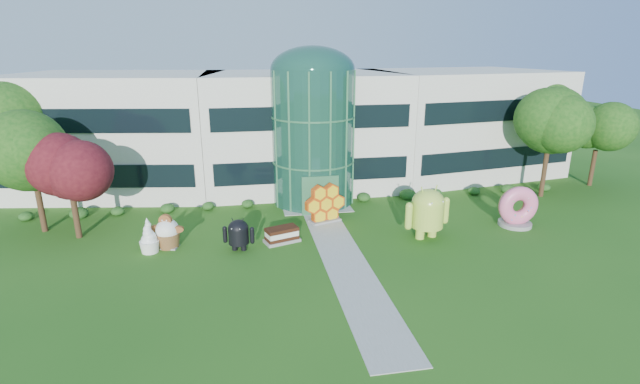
{
  "coord_description": "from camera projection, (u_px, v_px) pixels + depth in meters",
  "views": [
    {
      "loc": [
        -5.42,
        -21.37,
        11.33
      ],
      "look_at": [
        -0.54,
        6.0,
        2.6
      ],
      "focal_mm": 26.0,
      "sensor_mm": 36.0,
      "label": 1
    }
  ],
  "objects": [
    {
      "name": "tree_red",
      "position": [
        72.0,
        191.0,
        27.92
      ],
      "size": [
        4.0,
        4.0,
        6.0
      ],
      "primitive_type": null,
      "color": "#3F0C14",
      "rests_on": "ground"
    },
    {
      "name": "donut",
      "position": [
        517.0,
        206.0,
        30.32
      ],
      "size": [
        2.76,
        1.49,
        2.77
      ],
      "primitive_type": null,
      "rotation": [
        0.0,
        0.0,
        -0.08
      ],
      "color": "#E6578A",
      "rests_on": "ground"
    },
    {
      "name": "android_green",
      "position": [
        428.0,
        209.0,
        28.3
      ],
      "size": [
        3.61,
        2.78,
        3.67
      ],
      "primitive_type": null,
      "rotation": [
        0.0,
        0.0,
        0.21
      ],
      "color": "#B0D143",
      "rests_on": "ground"
    },
    {
      "name": "atrium",
      "position": [
        313.0,
        138.0,
        34.18
      ],
      "size": [
        6.0,
        6.0,
        9.8
      ],
      "primitive_type": "cylinder",
      "color": "#194738",
      "rests_on": "ground"
    },
    {
      "name": "building",
      "position": [
        302.0,
        128.0,
        39.89
      ],
      "size": [
        46.0,
        15.0,
        9.3
      ],
      "primitive_type": null,
      "color": "beige",
      "rests_on": "ground"
    },
    {
      "name": "android_black",
      "position": [
        238.0,
        233.0,
        26.71
      ],
      "size": [
        2.19,
        1.73,
        2.19
      ],
      "primitive_type": null,
      "rotation": [
        0.0,
        0.0,
        -0.26
      ],
      "color": "black",
      "rests_on": "ground"
    },
    {
      "name": "cupcake",
      "position": [
        168.0,
        233.0,
        27.17
      ],
      "size": [
        1.7,
        1.7,
        1.76
      ],
      "primitive_type": null,
      "rotation": [
        0.0,
        0.0,
        0.17
      ],
      "color": "white",
      "rests_on": "ground"
    },
    {
      "name": "walkway",
      "position": [
        342.0,
        256.0,
        26.25
      ],
      "size": [
        2.4,
        20.0,
        0.04
      ],
      "primitive_type": "cube",
      "color": "#9E9E93",
      "rests_on": "ground"
    },
    {
      "name": "gingerbread",
      "position": [
        167.0,
        231.0,
        27.03
      ],
      "size": [
        2.44,
        1.45,
        2.11
      ],
      "primitive_type": null,
      "rotation": [
        0.0,
        0.0,
        -0.27
      ],
      "color": "brown",
      "rests_on": "ground"
    },
    {
      "name": "froyo",
      "position": [
        149.0,
        235.0,
        26.47
      ],
      "size": [
        1.38,
        1.38,
        2.06
      ],
      "primitive_type": null,
      "rotation": [
        0.0,
        0.0,
        -0.16
      ],
      "color": "white",
      "rests_on": "ground"
    },
    {
      "name": "ground",
      "position": [
        350.0,
        272.0,
        24.37
      ],
      "size": [
        140.0,
        140.0,
        0.0
      ],
      "primitive_type": "plane",
      "color": "#215114",
      "rests_on": "ground"
    },
    {
      "name": "honeycomb",
      "position": [
        325.0,
        205.0,
        31.04
      ],
      "size": [
        3.23,
        1.98,
        2.39
      ],
      "primitive_type": null,
      "rotation": [
        0.0,
        0.0,
        0.32
      ],
      "color": "yellow",
      "rests_on": "ground"
    },
    {
      "name": "trees_backdrop",
      "position": [
        311.0,
        145.0,
        35.33
      ],
      "size": [
        52.0,
        8.0,
        8.4
      ],
      "primitive_type": null,
      "color": "#134210",
      "rests_on": "ground"
    },
    {
      "name": "ice_cream_sandwich",
      "position": [
        282.0,
        235.0,
        28.01
      ],
      "size": [
        2.33,
        1.66,
        0.94
      ],
      "primitive_type": null,
      "rotation": [
        0.0,
        0.0,
        0.32
      ],
      "color": "black",
      "rests_on": "ground"
    }
  ]
}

